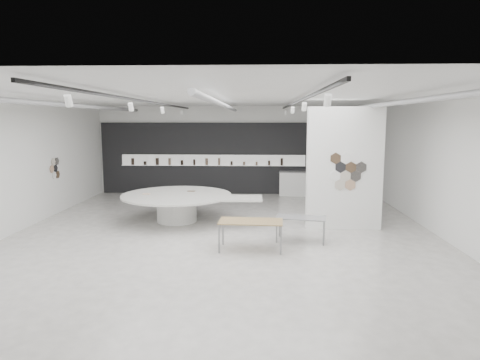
{
  "coord_description": "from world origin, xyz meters",
  "views": [
    {
      "loc": [
        0.94,
        -11.63,
        3.23
      ],
      "look_at": [
        0.41,
        1.2,
        1.41
      ],
      "focal_mm": 32.0,
      "sensor_mm": 36.0,
      "label": 1
    }
  ],
  "objects_px": {
    "sample_table_wood": "(251,223)",
    "sample_table_stone": "(301,219)",
    "display_island": "(179,204)",
    "kitchen_counter": "(301,183)",
    "partition_column": "(344,169)"
  },
  "relations": [
    {
      "from": "sample_table_stone",
      "to": "partition_column",
      "type": "bearing_deg",
      "value": 46.32
    },
    {
      "from": "display_island",
      "to": "kitchen_counter",
      "type": "bearing_deg",
      "value": 48.05
    },
    {
      "from": "display_island",
      "to": "partition_column",
      "type": "bearing_deg",
      "value": -7.57
    },
    {
      "from": "display_island",
      "to": "sample_table_stone",
      "type": "relative_size",
      "value": 3.23
    },
    {
      "from": "partition_column",
      "to": "sample_table_wood",
      "type": "xyz_separation_m",
      "value": [
        -2.72,
        -2.26,
        -1.11
      ]
    },
    {
      "from": "sample_table_wood",
      "to": "display_island",
      "type": "bearing_deg",
      "value": 128.96
    },
    {
      "from": "sample_table_wood",
      "to": "sample_table_stone",
      "type": "xyz_separation_m",
      "value": [
        1.32,
        0.8,
        -0.08
      ]
    },
    {
      "from": "sample_table_wood",
      "to": "sample_table_stone",
      "type": "distance_m",
      "value": 1.55
    },
    {
      "from": "partition_column",
      "to": "sample_table_wood",
      "type": "distance_m",
      "value": 3.7
    },
    {
      "from": "partition_column",
      "to": "kitchen_counter",
      "type": "xyz_separation_m",
      "value": [
        -0.7,
        5.55,
        -1.28
      ]
    },
    {
      "from": "display_island",
      "to": "sample_table_wood",
      "type": "distance_m",
      "value": 3.71
    },
    {
      "from": "partition_column",
      "to": "display_island",
      "type": "distance_m",
      "value": 5.23
    },
    {
      "from": "display_island",
      "to": "kitchen_counter",
      "type": "xyz_separation_m",
      "value": [
        4.35,
        4.92,
        -0.06
      ]
    },
    {
      "from": "display_island",
      "to": "sample_table_stone",
      "type": "height_order",
      "value": "display_island"
    },
    {
      "from": "display_island",
      "to": "sample_table_wood",
      "type": "bearing_deg",
      "value": -51.53
    }
  ]
}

